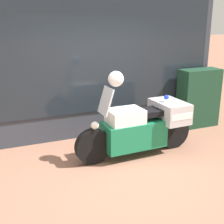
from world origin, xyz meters
The scene contains 6 objects.
ground_plane centered at (0.00, 0.00, 0.00)m, with size 60.00×60.00×0.00m, color #8E604C.
shop_building centered at (-0.39, 2.00, 1.67)m, with size 5.91×0.55×3.32m.
window_display centered at (0.35, 2.03, 0.46)m, with size 4.60×0.30×1.90m.
paramedic_motorcycle centered at (0.59, 0.59, 0.55)m, with size 2.32×0.80×1.34m.
utility_cabinet centered at (2.51, 1.48, 0.67)m, with size 0.94×0.43×1.33m, color #193D28.
white_helmet centered at (0.03, 0.57, 1.47)m, with size 0.27×0.27×0.27m, color white.
Camera 1 is at (-2.02, -4.16, 2.49)m, focal length 50.00 mm.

